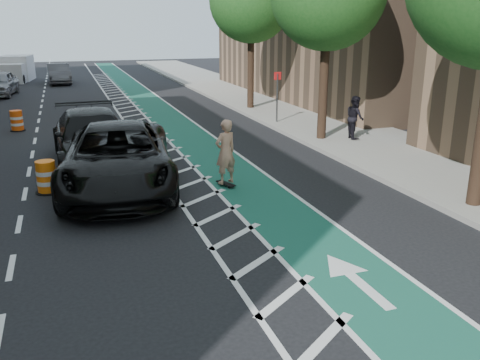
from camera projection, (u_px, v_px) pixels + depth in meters
name	position (u px, v px, depth m)	size (l,w,h in m)	color
ground	(170.00, 246.00, 11.05)	(120.00, 120.00, 0.00)	black
bike_lane	(193.00, 140.00, 21.02)	(2.00, 90.00, 0.01)	#18544C
buffer_strip	(157.00, 143.00, 20.55)	(1.40, 90.00, 0.01)	silver
sidewalk_right	(332.00, 128.00, 23.02)	(5.00, 90.00, 0.15)	gray
curb_right	(283.00, 132.00, 22.26)	(0.12, 90.00, 0.16)	gray
tree_r_d	(254.00, 0.00, 26.26)	(4.20, 4.20, 7.90)	#382619
sign_post	(277.00, 96.00, 23.86)	(0.35, 0.08, 2.47)	#4C4C4C
skateboard	(226.00, 184.00, 15.06)	(0.44, 0.77, 0.10)	black
skateboarder	(225.00, 152.00, 14.78)	(0.69, 0.46, 1.90)	tan
suv_near	(118.00, 157.00, 14.64)	(3.08, 6.69, 1.86)	black
suv_far	(93.00, 138.00, 17.23)	(2.52, 6.20, 1.80)	black
car_grey	(59.00, 74.00, 40.64)	(1.65, 4.74, 1.56)	#525156
pedestrian	(355.00, 117.00, 20.43)	(0.84, 0.65, 1.72)	black
box_truck	(16.00, 70.00, 42.35)	(2.83, 5.19, 2.06)	white
barrel_a	(46.00, 178.00, 14.40)	(0.68, 0.68, 0.93)	orange
barrel_b	(69.00, 132.00, 20.63)	(0.61, 0.61, 0.83)	#FF570D
barrel_c	(17.00, 121.00, 22.77)	(0.67, 0.67, 0.91)	#FF540D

